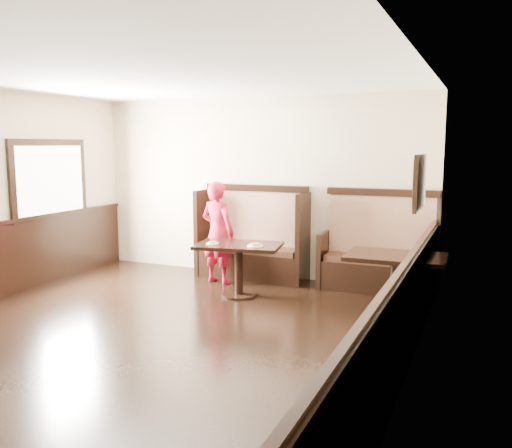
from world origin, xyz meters
The scene contains 9 objects.
ground centered at (0.00, 0.00, 0.00)m, with size 7.00×7.00×0.00m, color black.
room_shell centered at (-0.30, 0.28, 0.67)m, with size 7.00×7.00×7.00m.
booth_main centered at (0.00, 3.30, 0.53)m, with size 1.75×0.72×1.45m.
booth_neighbor centered at (1.95, 3.29, 0.48)m, with size 1.65×0.72×1.45m.
table_main centered at (0.25, 2.25, 0.56)m, with size 1.25×0.90×0.73m.
table_neighbor centered at (2.38, 2.03, 0.59)m, with size 1.15×0.77×0.79m.
child centered at (-0.35, 2.78, 0.77)m, with size 0.56×0.37×1.53m, color #B6132E.
pizza_plate_left centered at (-0.09, 2.12, 0.74)m, with size 0.18×0.18×0.03m.
pizza_plate_right centered at (0.52, 2.18, 0.74)m, with size 0.22×0.22×0.04m.
Camera 1 is at (3.34, -4.32, 2.07)m, focal length 38.00 mm.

